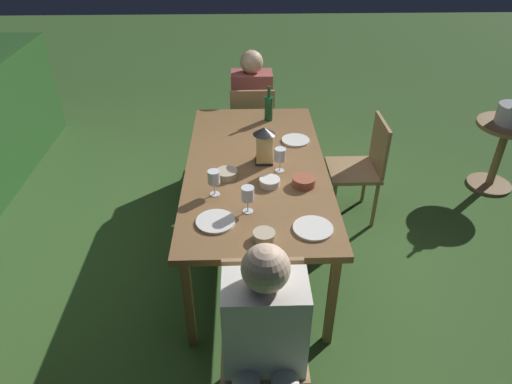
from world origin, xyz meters
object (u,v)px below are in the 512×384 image
at_px(bowl_bread, 227,174).
at_px(side_table, 502,145).
at_px(person_in_rust, 252,102).
at_px(wine_glass_a, 248,195).
at_px(wine_glass_b, 214,178).
at_px(dining_table, 256,171).
at_px(bowl_olives, 304,181).
at_px(person_in_cream, 265,344).
at_px(chair_head_far, 252,125).
at_px(plate_a, 296,140).
at_px(bowl_salad, 270,182).
at_px(lantern_centerpiece, 264,143).
at_px(plate_c, 216,221).
at_px(chair_side_left_b, 362,165).
at_px(green_bottle_on_table, 269,108).
at_px(chair_head_near, 263,332).
at_px(plate_b, 313,228).
at_px(bowl_dip, 264,236).
at_px(wine_glass_c, 280,156).

height_order(bowl_bread, side_table, bowl_bread).
xyz_separation_m(person_in_rust, side_table, (-0.57, -2.24, -0.21)).
height_order(wine_glass_a, wine_glass_b, same).
bearing_deg(person_in_rust, dining_table, -180.00).
bearing_deg(wine_glass_b, bowl_olives, -81.02).
bearing_deg(person_in_cream, chair_head_far, -0.00).
xyz_separation_m(chair_head_far, plate_a, (-0.86, -0.31, 0.27)).
bearing_deg(dining_table, bowl_salad, -162.89).
xyz_separation_m(person_in_rust, bowl_olives, (-1.67, -0.30, 0.15)).
relative_size(chair_head_far, bowl_olives, 5.79).
height_order(lantern_centerpiece, plate_c, lantern_centerpiece).
bearing_deg(chair_side_left_b, wine_glass_a, 136.10).
distance_m(dining_table, green_bottle_on_table, 0.76).
relative_size(person_in_rust, chair_head_near, 1.32).
bearing_deg(plate_c, chair_head_near, -156.00).
bearing_deg(lantern_centerpiece, chair_head_far, 2.78).
bearing_deg(plate_b, bowl_salad, 25.17).
xyz_separation_m(dining_table, chair_side_left_b, (0.43, -0.88, -0.22)).
bearing_deg(bowl_olives, person_in_cream, 165.26).
distance_m(person_in_cream, wine_glass_b, 1.11).
height_order(person_in_cream, bowl_dip, person_in_cream).
bearing_deg(wine_glass_a, plate_c, 118.86).
bearing_deg(wine_glass_b, chair_side_left_b, -55.44).
bearing_deg(bowl_bread, plate_a, -45.45).
bearing_deg(plate_a, lantern_centerpiece, 140.36).
height_order(plate_b, side_table, plate_b).
relative_size(chair_head_far, plate_c, 3.81).
height_order(person_in_cream, wine_glass_c, person_in_cream).
height_order(chair_head_far, bowl_salad, chair_head_far).
relative_size(person_in_cream, lantern_centerpiece, 4.34).
relative_size(chair_side_left_b, bowl_bread, 5.99).
bearing_deg(bowl_bread, lantern_centerpiece, -52.64).
bearing_deg(wine_glass_c, plate_b, -167.68).
relative_size(chair_head_near, plate_a, 4.09).
distance_m(person_in_cream, plate_b, 0.75).
relative_size(person_in_cream, plate_a, 5.41).
xyz_separation_m(chair_head_near, bowl_olives, (0.95, -0.30, 0.30)).
bearing_deg(chair_side_left_b, wine_glass_b, 124.56).
xyz_separation_m(plate_a, plate_b, (-1.08, 0.01, 0.00)).
height_order(person_in_rust, bowl_salad, person_in_rust).
bearing_deg(plate_b, chair_side_left_b, -26.43).
height_order(chair_side_left_b, lantern_centerpiece, lantern_centerpiece).
relative_size(chair_head_far, wine_glass_b, 5.15).
xyz_separation_m(wine_glass_a, bowl_olives, (0.28, -0.36, -0.09)).
relative_size(chair_head_far, wine_glass_c, 5.15).
bearing_deg(wine_glass_c, wine_glass_a, 154.22).
bearing_deg(chair_head_far, green_bottle_on_table, -165.15).
distance_m(wine_glass_b, bowl_olives, 0.58).
xyz_separation_m(plate_c, bowl_olives, (0.38, -0.55, 0.02)).
xyz_separation_m(chair_head_near, lantern_centerpiece, (1.26, -0.06, 0.41)).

